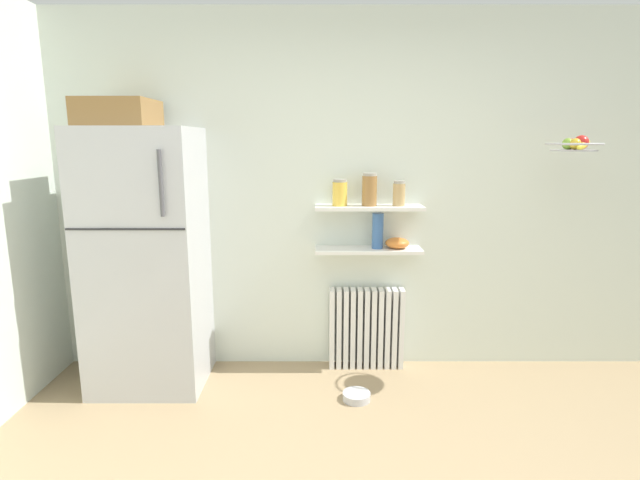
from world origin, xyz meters
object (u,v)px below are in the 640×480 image
storage_jar_0 (338,193)px  hanging_fruit_basket (573,145)px  vase (376,231)px  refrigerator (144,255)px  radiator (365,328)px  storage_jar_2 (397,193)px  storage_jar_1 (368,190)px  pet_food_bowl (355,396)px  shelf_bowl (396,243)px

storage_jar_0 → hanging_fruit_basket: bearing=-11.3°
vase → hanging_fruit_basket: hanging_fruit_basket is taller
refrigerator → hanging_fruit_basket: refrigerator is taller
radiator → hanging_fruit_basket: 1.89m
storage_jar_0 → storage_jar_2: size_ratio=1.06×
storage_jar_1 → pet_food_bowl: (-0.11, -0.47, -1.33)m
storage_jar_1 → vase: bearing=-0.0°
vase → shelf_bowl: 0.17m
storage_jar_1 → storage_jar_2: 0.21m
storage_jar_2 → vase: bearing=-180.0°
shelf_bowl → pet_food_bowl: bearing=-123.7°
shelf_bowl → pet_food_bowl: 1.10m
refrigerator → pet_food_bowl: refrigerator is taller
shelf_bowl → storage_jar_1: bearing=180.0°
refrigerator → radiator: 1.68m
vase → storage_jar_2: bearing=0.0°
refrigerator → hanging_fruit_basket: size_ratio=5.70×
radiator → pet_food_bowl: bearing=-102.0°
shelf_bowl → pet_food_bowl: (-0.31, -0.47, -0.94)m
storage_jar_0 → refrigerator: bearing=-171.3°
storage_jar_0 → storage_jar_2: bearing=0.0°
radiator → storage_jar_1: size_ratio=2.65×
refrigerator → storage_jar_0: 1.41m
pet_food_bowl → radiator: bearing=78.0°
storage_jar_0 → storage_jar_1: bearing=0.0°
vase → shelf_bowl: (0.14, 0.00, -0.09)m
hanging_fruit_basket → radiator: bearing=165.7°
storage_jar_1 → radiator: bearing=90.0°
shelf_bowl → hanging_fruit_basket: bearing=-15.5°
storage_jar_0 → pet_food_bowl: storage_jar_0 is taller
refrigerator → vase: refrigerator is taller
storage_jar_2 → hanging_fruit_basket: hanging_fruit_basket is taller
radiator → storage_jar_2: size_ratio=3.46×
storage_jar_1 → storage_jar_0: bearing=180.0°
storage_jar_0 → vase: (0.27, -0.00, -0.27)m
radiator → vase: vase is taller
storage_jar_2 → pet_food_bowl: 1.42m
storage_jar_1 → vase: 0.30m
refrigerator → pet_food_bowl: 1.72m
storage_jar_0 → vase: bearing=-0.0°
storage_jar_1 → shelf_bowl: (0.21, -0.00, -0.38)m
vase → storage_jar_1: bearing=180.0°
hanging_fruit_basket → storage_jar_1: bearing=166.9°
storage_jar_0 → radiator: bearing=8.2°
refrigerator → storage_jar_2: bearing=6.6°
storage_jar_1 → hanging_fruit_basket: bearing=-13.1°
storage_jar_1 → refrigerator: bearing=-172.5°
storage_jar_0 → storage_jar_1: 0.21m
refrigerator → vase: size_ratio=7.64×
vase → shelf_bowl: size_ratio=1.49×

